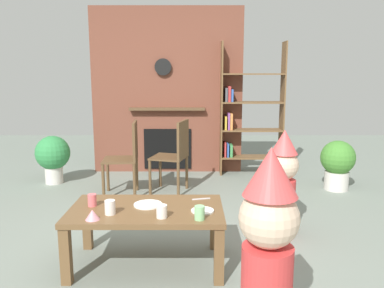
% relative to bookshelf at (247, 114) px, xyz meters
% --- Properties ---
extents(ground_plane, '(12.00, 12.00, 0.00)m').
position_rel_bookshelf_xyz_m(ground_plane, '(-0.94, -2.40, -0.88)').
color(ground_plane, gray).
extents(brick_fireplace_feature, '(2.20, 0.28, 2.40)m').
position_rel_bookshelf_xyz_m(brick_fireplace_feature, '(-1.15, 0.20, 0.32)').
color(brick_fireplace_feature, brown).
rests_on(brick_fireplace_feature, ground_plane).
extents(bookshelf, '(0.90, 0.28, 1.90)m').
position_rel_bookshelf_xyz_m(bookshelf, '(0.00, 0.00, 0.00)').
color(bookshelf, brown).
rests_on(bookshelf, ground_plane).
extents(coffee_table, '(1.16, 0.66, 0.46)m').
position_rel_bookshelf_xyz_m(coffee_table, '(-1.14, -2.78, -0.49)').
color(coffee_table, brown).
rests_on(coffee_table, ground_plane).
extents(paper_cup_near_left, '(0.08, 0.08, 0.09)m').
position_rel_bookshelf_xyz_m(paper_cup_near_left, '(-1.00, -2.98, -0.37)').
color(paper_cup_near_left, silver).
rests_on(paper_cup_near_left, coffee_table).
extents(paper_cup_near_right, '(0.07, 0.07, 0.10)m').
position_rel_bookshelf_xyz_m(paper_cup_near_right, '(-0.74, -3.02, -0.37)').
color(paper_cup_near_right, '#8CD18C').
rests_on(paper_cup_near_right, coffee_table).
extents(paper_cup_center, '(0.07, 0.07, 0.09)m').
position_rel_bookshelf_xyz_m(paper_cup_center, '(-1.55, -2.74, -0.37)').
color(paper_cup_center, '#E5666B').
rests_on(paper_cup_center, coffee_table).
extents(paper_cup_far_left, '(0.08, 0.08, 0.10)m').
position_rel_bookshelf_xyz_m(paper_cup_far_left, '(-1.38, -2.91, -0.37)').
color(paper_cup_far_left, silver).
rests_on(paper_cup_far_left, coffee_table).
extents(paper_plate_front, '(0.17, 0.17, 0.01)m').
position_rel_bookshelf_xyz_m(paper_plate_front, '(-0.71, -2.85, -0.41)').
color(paper_plate_front, white).
rests_on(paper_plate_front, coffee_table).
extents(paper_plate_rear, '(0.22, 0.22, 0.01)m').
position_rel_bookshelf_xyz_m(paper_plate_rear, '(-1.13, -2.72, -0.41)').
color(paper_plate_rear, white).
rests_on(paper_plate_rear, coffee_table).
extents(birthday_cake_slice, '(0.10, 0.10, 0.07)m').
position_rel_bookshelf_xyz_m(birthday_cake_slice, '(-1.48, -3.02, -0.38)').
color(birthday_cake_slice, pink).
rests_on(birthday_cake_slice, coffee_table).
extents(table_fork, '(0.15, 0.05, 0.01)m').
position_rel_bookshelf_xyz_m(table_fork, '(-0.72, -2.57, -0.42)').
color(table_fork, silver).
rests_on(table_fork, coffee_table).
extents(child_with_cone_hat, '(0.31, 0.31, 1.11)m').
position_rel_bookshelf_xyz_m(child_with_cone_hat, '(-0.40, -3.73, -0.29)').
color(child_with_cone_hat, '#D13838').
rests_on(child_with_cone_hat, ground_plane).
extents(child_in_pink, '(0.27, 0.27, 0.97)m').
position_rel_bookshelf_xyz_m(child_in_pink, '(0.03, -2.21, -0.36)').
color(child_in_pink, '#D13838').
rests_on(child_in_pink, ground_plane).
extents(dining_chair_left, '(0.43, 0.43, 0.90)m').
position_rel_bookshelf_xyz_m(dining_chair_left, '(-1.56, -1.03, -0.37)').
color(dining_chair_left, brown).
rests_on(dining_chair_left, ground_plane).
extents(dining_chair_middle, '(0.49, 0.49, 0.90)m').
position_rel_bookshelf_xyz_m(dining_chair_middle, '(-0.99, -0.92, -0.37)').
color(dining_chair_middle, brown).
rests_on(dining_chair_middle, ground_plane).
extents(potted_plant_tall, '(0.43, 0.43, 0.63)m').
position_rel_bookshelf_xyz_m(potted_plant_tall, '(1.05, -0.80, -0.52)').
color(potted_plant_tall, beige).
rests_on(potted_plant_tall, ground_plane).
extents(potted_plant_short, '(0.45, 0.45, 0.64)m').
position_rel_bookshelf_xyz_m(potted_plant_short, '(-2.65, -0.51, -0.49)').
color(potted_plant_short, beige).
rests_on(potted_plant_short, ground_plane).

